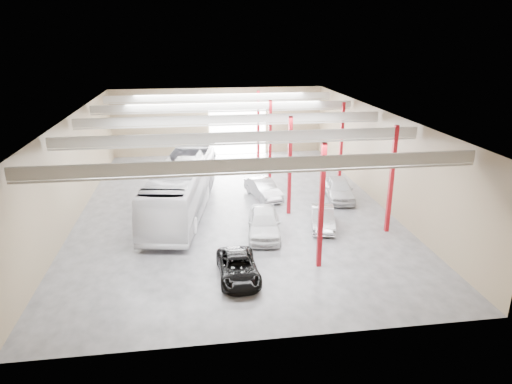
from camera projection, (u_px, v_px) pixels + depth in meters
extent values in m
cube|color=#47474C|center=(233.00, 206.00, 34.24)|extent=(22.00, 32.00, 0.01)
cube|color=beige|center=(232.00, 113.00, 31.96)|extent=(22.00, 32.00, 0.12)
cube|color=#826E51|center=(218.00, 122.00, 48.07)|extent=(22.00, 0.12, 7.00)
cube|color=#826E51|center=(270.00, 265.00, 18.13)|extent=(22.00, 0.12, 7.00)
cube|color=#826E51|center=(75.00, 167.00, 31.62)|extent=(0.12, 32.00, 7.00)
cube|color=#826E51|center=(377.00, 156.00, 34.57)|extent=(0.12, 32.00, 7.00)
cube|color=white|center=(238.00, 131.00, 48.52)|extent=(6.00, 0.20, 5.00)
cube|color=maroon|center=(321.00, 207.00, 24.25)|extent=(0.25, 0.25, 7.00)
cube|color=maroon|center=(290.00, 166.00, 31.74)|extent=(0.25, 0.25, 7.00)
cube|color=maroon|center=(270.00, 141.00, 39.22)|extent=(0.25, 0.25, 7.00)
cube|color=maroon|center=(258.00, 126.00, 45.77)|extent=(0.25, 0.25, 7.00)
cube|color=maroon|center=(391.00, 180.00, 28.76)|extent=(0.25, 0.25, 7.00)
cube|color=maroon|center=(341.00, 144.00, 38.12)|extent=(0.25, 0.25, 7.00)
cube|color=beige|center=(256.00, 165.00, 20.88)|extent=(21.60, 0.15, 0.60)
cube|color=beige|center=(256.00, 173.00, 21.01)|extent=(21.60, 0.10, 0.10)
cube|color=beige|center=(241.00, 137.00, 26.49)|extent=(21.60, 0.15, 0.60)
cube|color=beige|center=(241.00, 144.00, 26.62)|extent=(21.60, 0.10, 0.10)
cube|color=beige|center=(232.00, 119.00, 32.10)|extent=(21.60, 0.15, 0.60)
cube|color=beige|center=(232.00, 125.00, 32.23)|extent=(21.60, 0.10, 0.10)
cube|color=beige|center=(225.00, 107.00, 37.72)|extent=(21.60, 0.15, 0.60)
cube|color=beige|center=(225.00, 111.00, 37.85)|extent=(21.60, 0.10, 0.10)
cube|color=beige|center=(220.00, 97.00, 43.33)|extent=(21.60, 0.15, 0.60)
cube|color=beige|center=(220.00, 101.00, 43.46)|extent=(21.60, 0.10, 0.10)
imported|color=silver|center=(181.00, 188.00, 32.25)|extent=(5.41, 13.85, 3.76)
imported|color=black|center=(238.00, 267.00, 23.94)|extent=(2.13, 4.45, 1.23)
imported|color=silver|center=(264.00, 223.00, 29.02)|extent=(2.68, 5.27, 1.72)
imported|color=#A0A0A5|center=(263.00, 189.00, 35.74)|extent=(2.65, 4.75, 1.48)
imported|color=slate|center=(201.00, 157.00, 44.94)|extent=(3.39, 5.87, 1.60)
imported|color=#B0B0B5|center=(323.00, 218.00, 30.25)|extent=(2.31, 4.31, 1.35)
imported|color=silver|center=(339.00, 189.00, 35.44)|extent=(2.62, 5.09, 1.66)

